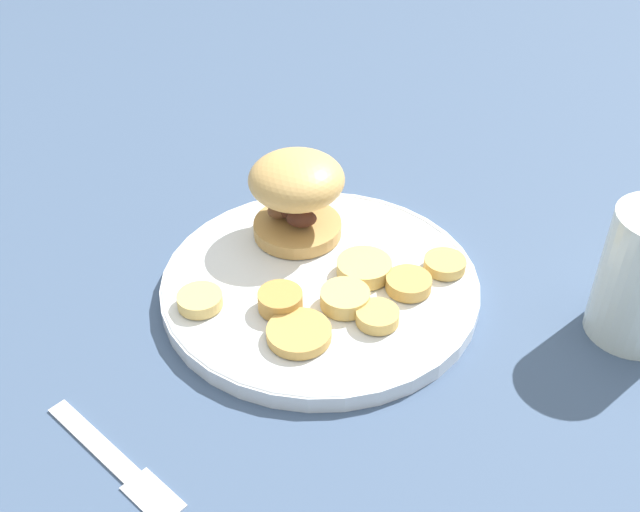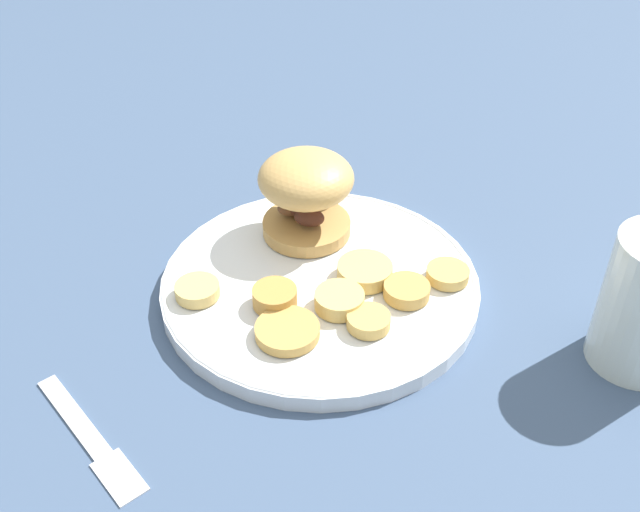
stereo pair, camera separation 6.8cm
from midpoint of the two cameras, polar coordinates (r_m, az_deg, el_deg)
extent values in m
plane|color=#3D5170|center=(0.71, 2.75, -2.84)|extent=(4.00, 4.00, 0.00)
cylinder|color=white|center=(0.70, 2.77, -2.34)|extent=(0.30, 0.30, 0.02)
torus|color=white|center=(0.70, 2.79, -1.93)|extent=(0.29, 0.29, 0.01)
cylinder|color=tan|center=(0.75, 1.57, 2.18)|extent=(0.09, 0.09, 0.01)
ellipsoid|color=#4C281E|center=(0.75, 1.15, 3.77)|extent=(0.04, 0.04, 0.02)
ellipsoid|color=#4C281E|center=(0.73, 1.86, 2.85)|extent=(0.03, 0.03, 0.02)
ellipsoid|color=brown|center=(0.75, 0.90, 3.86)|extent=(0.05, 0.03, 0.02)
ellipsoid|color=#563323|center=(0.77, 2.56, 5.15)|extent=(0.05, 0.05, 0.02)
ellipsoid|color=tan|center=(0.72, 1.65, 5.86)|extent=(0.09, 0.09, 0.05)
cylinder|color=tan|center=(0.65, 6.75, -5.06)|extent=(0.04, 0.04, 0.01)
cylinder|color=#DBB766|center=(0.68, -6.51, -2.71)|extent=(0.04, 0.04, 0.01)
cylinder|color=#DBB766|center=(0.66, 4.61, -3.45)|extent=(0.04, 0.04, 0.01)
cylinder|color=tan|center=(0.68, 9.48, -2.73)|extent=(0.04, 0.04, 0.01)
cylinder|color=tan|center=(0.63, 0.57, -5.85)|extent=(0.06, 0.06, 0.01)
cylinder|color=#BC8942|center=(0.66, -0.53, -3.27)|extent=(0.04, 0.04, 0.02)
cylinder|color=#DBB766|center=(0.69, 6.24, -1.28)|extent=(0.05, 0.05, 0.01)
cylinder|color=tan|center=(0.71, 12.44, -1.45)|extent=(0.04, 0.04, 0.01)
cube|color=silver|center=(0.62, -15.28, -11.78)|extent=(0.04, 0.10, 0.00)
cube|color=silver|center=(0.57, -11.69, -16.30)|extent=(0.04, 0.05, 0.00)
camera|label=1|loc=(0.03, -87.14, 2.22)|focal=42.00mm
camera|label=2|loc=(0.03, 92.86, -2.22)|focal=42.00mm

